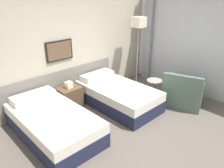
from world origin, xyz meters
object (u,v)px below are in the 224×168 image
bed_near_window (117,95)px  side_table (154,86)px  bed_near_door (53,123)px  floor_lamp (139,26)px  nightstand (70,97)px  armchair (183,93)px

bed_near_window → side_table: bearing=-25.7°
bed_near_door → bed_near_window: size_ratio=1.00×
floor_lamp → bed_near_door: bearing=-170.6°
bed_near_window → floor_lamp: (1.25, 0.48, 1.37)m
nightstand → armchair: bearing=-41.1°
bed_near_door → side_table: (2.52, -0.41, 0.10)m
bed_near_door → floor_lamp: floor_lamp is taller
side_table → armchair: size_ratio=0.47×
bed_near_window → side_table: size_ratio=3.82×
side_table → armchair: bearing=-64.2°
side_table → nightstand: bearing=146.7°
floor_lamp → armchair: 2.03m
nightstand → side_table: 2.02m
bed_near_window → nightstand: bearing=140.0°
nightstand → floor_lamp: (2.08, -0.22, 1.37)m
floor_lamp → armchair: size_ratio=1.76×
bed_near_window → side_table: 0.95m
bed_near_door → floor_lamp: size_ratio=1.03×
bed_near_door → armchair: size_ratio=1.81×
bed_near_door → nightstand: bearing=40.0°
bed_near_window → floor_lamp: size_ratio=1.03×
side_table → bed_near_door: bearing=170.8°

